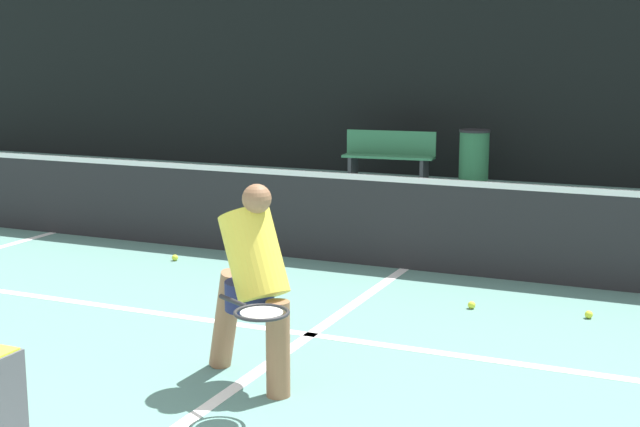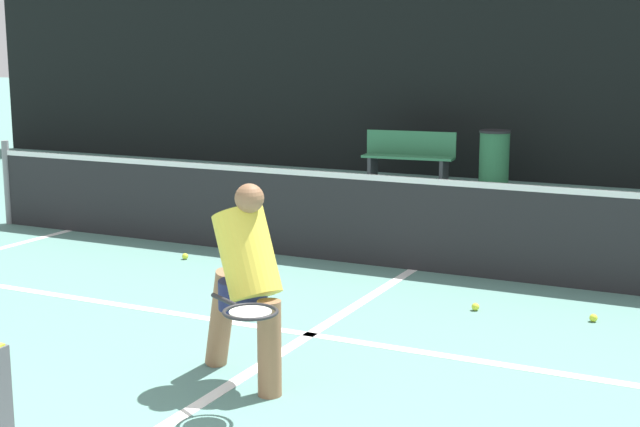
{
  "view_description": "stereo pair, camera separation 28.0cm",
  "coord_description": "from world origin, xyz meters",
  "px_view_note": "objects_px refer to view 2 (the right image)",
  "views": [
    {
      "loc": [
        2.78,
        -1.81,
        2.22
      ],
      "look_at": [
        0.02,
        4.43,
        0.95
      ],
      "focal_mm": 50.0,
      "sensor_mm": 36.0,
      "label": 1
    },
    {
      "loc": [
        3.03,
        -1.69,
        2.22
      ],
      "look_at": [
        0.02,
        4.43,
        0.95
      ],
      "focal_mm": 50.0,
      "sensor_mm": 36.0,
      "label": 2
    }
  ],
  "objects_px": {
    "player_practicing": "(245,278)",
    "courtside_bench": "(409,155)",
    "parked_car": "(562,131)",
    "trash_bin": "(494,159)"
  },
  "relations": [
    {
      "from": "player_practicing",
      "to": "courtside_bench",
      "type": "height_order",
      "value": "player_practicing"
    },
    {
      "from": "courtside_bench",
      "to": "parked_car",
      "type": "height_order",
      "value": "parked_car"
    },
    {
      "from": "player_practicing",
      "to": "courtside_bench",
      "type": "bearing_deg",
      "value": 131.76
    },
    {
      "from": "courtside_bench",
      "to": "trash_bin",
      "type": "distance_m",
      "value": 1.42
    },
    {
      "from": "player_practicing",
      "to": "courtside_bench",
      "type": "xyz_separation_m",
      "value": [
        -2.22,
        9.0,
        -0.26
      ]
    },
    {
      "from": "player_practicing",
      "to": "courtside_bench",
      "type": "relative_size",
      "value": 0.88
    },
    {
      "from": "trash_bin",
      "to": "parked_car",
      "type": "distance_m",
      "value": 4.37
    },
    {
      "from": "player_practicing",
      "to": "parked_car",
      "type": "distance_m",
      "value": 13.49
    },
    {
      "from": "courtside_bench",
      "to": "trash_bin",
      "type": "xyz_separation_m",
      "value": [
        1.41,
        0.11,
        0.0
      ]
    },
    {
      "from": "player_practicing",
      "to": "parked_car",
      "type": "bearing_deg",
      "value": 120.47
    }
  ]
}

